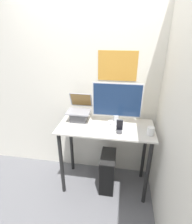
{
  "coord_description": "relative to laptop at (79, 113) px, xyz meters",
  "views": [
    {
      "loc": [
        0.18,
        -1.6,
        1.98
      ],
      "look_at": [
        -0.12,
        0.27,
        1.12
      ],
      "focal_mm": 28.0,
      "sensor_mm": 36.0,
      "label": 1
    }
  ],
  "objects": [
    {
      "name": "wall_back",
      "position": [
        0.36,
        0.25,
        0.26
      ],
      "size": [
        6.0,
        0.06,
        2.6
      ],
      "color": "silver",
      "rests_on": "ground_plane"
    },
    {
      "name": "mug",
      "position": [
        0.87,
        -0.22,
        -0.05
      ],
      "size": [
        0.08,
        0.08,
        0.09
      ],
      "color": "white",
      "rests_on": "desk"
    },
    {
      "name": "mouse",
      "position": [
        0.01,
        -0.25,
        -0.09
      ],
      "size": [
        0.03,
        0.05,
        0.02
      ],
      "color": "white",
      "rests_on": "desk"
    },
    {
      "name": "ground_plane",
      "position": [
        0.36,
        -0.38,
        -1.04
      ],
      "size": [
        12.0,
        12.0,
        0.0
      ],
      "primitive_type": "plane",
      "color": "slate"
    },
    {
      "name": "keyboard",
      "position": [
        0.24,
        -0.26,
        -0.09
      ],
      "size": [
        0.35,
        0.1,
        0.02
      ],
      "color": "silver",
      "rests_on": "desk"
    },
    {
      "name": "desk",
      "position": [
        0.36,
        -0.11,
        -0.29
      ],
      "size": [
        1.17,
        0.54,
        0.94
      ],
      "color": "beige",
      "rests_on": "ground_plane"
    },
    {
      "name": "monitor",
      "position": [
        0.48,
        0.0,
        0.16
      ],
      "size": [
        0.59,
        0.2,
        0.51
      ],
      "color": "silver",
      "rests_on": "desk"
    },
    {
      "name": "computer_tower",
      "position": [
        0.4,
        -0.14,
        -0.78
      ],
      "size": [
        0.19,
        0.39,
        0.52
      ],
      "color": "black",
      "rests_on": "ground_plane"
    },
    {
      "name": "laptop",
      "position": [
        0.0,
        0.0,
        0.0
      ],
      "size": [
        0.29,
        0.31,
        0.33
      ],
      "color": "#4C4C51",
      "rests_on": "desk"
    },
    {
      "name": "wall_side_right",
      "position": [
        1.03,
        -0.38,
        0.26
      ],
      "size": [
        0.05,
        6.0,
        2.6
      ],
      "color": "silver",
      "rests_on": "ground_plane"
    },
    {
      "name": "cell_phone",
      "position": [
        0.53,
        -0.24,
        -0.04
      ],
      "size": [
        0.07,
        0.07,
        0.17
      ],
      "color": "#4C4C51",
      "rests_on": "desk"
    }
  ]
}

